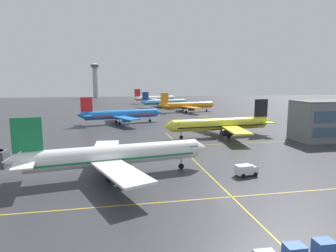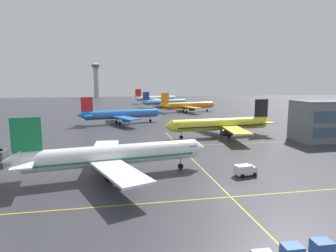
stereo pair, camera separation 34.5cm
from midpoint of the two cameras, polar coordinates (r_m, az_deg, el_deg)
name	(u,v)px [view 1 (the left image)]	position (r m, az deg, el deg)	size (l,w,h in m)	color
ground_plane	(227,192)	(47.65, 11.38, -12.70)	(600.00, 600.00, 0.00)	#333338
airliner_front_gate	(114,155)	(53.77, -10.77, -5.76)	(37.17, 31.70, 11.57)	white
airliner_second_row	(221,124)	(92.55, 10.41, 0.35)	(37.54, 32.22, 11.67)	yellow
airliner_third_row	(121,114)	(121.24, -9.40, 2.29)	(35.88, 30.54, 11.28)	blue
airliner_far_left_stand	(187,105)	(166.47, 3.70, 4.10)	(35.64, 30.43, 11.09)	orange
airliner_far_right_stand	(164,102)	(194.95, -0.89, 4.75)	(34.12, 28.98, 10.68)	#5BB7E5
airliner_distant_taxiway	(155,98)	(233.80, -2.73, 5.49)	(37.21, 31.63, 11.62)	white
taxiway_markings	(198,164)	(61.76, 5.84, -7.54)	(155.25, 78.34, 0.01)	yellow
service_truck_red_van	(246,170)	(55.69, 15.11, -8.37)	(4.31, 2.57, 2.10)	white
baggage_cart_row_fifth	(324,249)	(34.37, 28.30, -20.64)	(2.78, 1.75, 1.86)	#99999E
control_tower	(95,78)	(327.83, -14.30, 9.29)	(8.82, 8.82, 37.58)	#ADA89E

